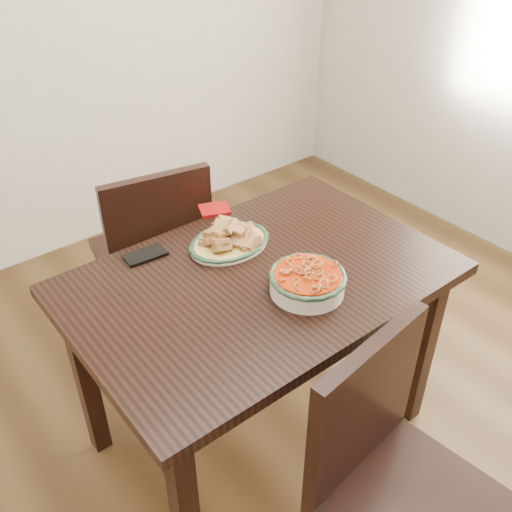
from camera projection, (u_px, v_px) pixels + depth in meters
floor at (293, 426)px, 2.23m from camera, size 3.50×3.50×0.00m
dining_table at (260, 299)px, 1.85m from camera, size 1.18×0.79×0.75m
chair_far at (155, 251)px, 2.34m from camera, size 0.49×0.49×0.89m
chair_near at (391, 471)px, 1.50m from camera, size 0.47×0.47×0.89m
fish_plate at (229, 234)px, 1.90m from camera, size 0.28×0.22×0.11m
noodle_bowl at (307, 280)px, 1.70m from camera, size 0.24×0.24×0.08m
smartphone at (145, 255)px, 1.87m from camera, size 0.14×0.08×0.01m
napkin at (214, 209)px, 2.11m from camera, size 0.13×0.12×0.01m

